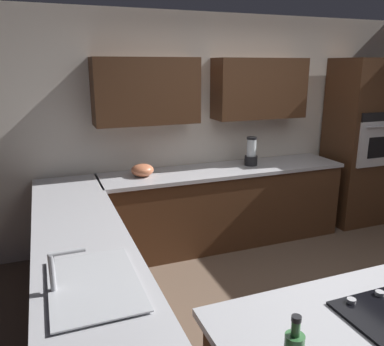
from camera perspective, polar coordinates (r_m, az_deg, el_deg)
ground_plane at (r=3.58m, az=18.80°, el=-20.10°), size 14.00×14.00×0.00m
wall_back at (r=4.68m, az=3.53°, el=7.78°), size 6.00×0.44×2.60m
lower_cabinets_back at (r=4.62m, az=4.65°, el=-4.98°), size 2.80×0.60×0.86m
countertop_back at (r=4.48m, az=4.77°, el=0.42°), size 2.84×0.64×0.04m
lower_cabinets_side at (r=3.16m, az=-15.45°, el=-15.67°), size 0.60×2.90×0.86m
countertop_side at (r=2.96m, az=-16.07°, el=-8.17°), size 0.64×2.94×0.04m
wall_oven at (r=5.56m, az=23.31°, el=4.04°), size 0.80×0.66×2.12m
sink_unit at (r=2.22m, az=-14.28°, el=-15.27°), size 0.46×0.70×0.23m
blender at (r=4.63m, az=8.59°, el=2.86°), size 0.15×0.15×0.33m
mixing_bowl at (r=4.17m, az=-7.21°, el=0.43°), size 0.24×0.24×0.13m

